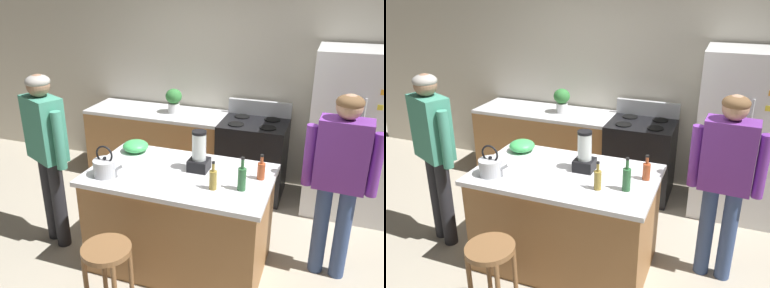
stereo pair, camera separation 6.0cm
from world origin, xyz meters
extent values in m
plane|color=#B2A893|center=(0.00, 0.00, 0.00)|extent=(14.00, 14.00, 0.00)
cube|color=beige|center=(0.00, 1.95, 1.35)|extent=(8.00, 0.10, 2.70)
cube|color=#9E6B3D|center=(0.00, 0.00, 0.43)|extent=(1.49, 0.87, 0.86)
cube|color=silver|center=(0.00, 0.00, 0.88)|extent=(1.55, 0.93, 0.04)
cube|color=#9E6B3D|center=(-0.80, 1.55, 0.43)|extent=(2.00, 0.64, 0.86)
cube|color=silver|center=(-0.80, 1.55, 0.88)|extent=(2.00, 0.64, 0.04)
cube|color=silver|center=(1.39, 1.50, 0.90)|extent=(0.90, 0.70, 1.80)
cylinder|color=#B7BABF|center=(1.35, 1.13, 0.99)|extent=(0.02, 0.02, 0.81)
cylinder|color=#B7BABF|center=(1.43, 1.13, 0.99)|extent=(0.02, 0.02, 0.81)
cube|color=yellow|center=(1.57, 1.15, 1.32)|extent=(0.05, 0.01, 0.05)
cube|color=yellow|center=(1.07, 1.15, 0.86)|extent=(0.05, 0.01, 0.05)
cube|color=orange|center=(1.10, 1.15, 0.67)|extent=(0.05, 0.01, 0.05)
cube|color=orange|center=(1.57, 1.15, 1.46)|extent=(0.05, 0.01, 0.05)
cube|color=yellow|center=(1.13, 1.15, 1.14)|extent=(0.05, 0.01, 0.05)
cube|color=black|center=(0.32, 1.52, 0.45)|extent=(0.76, 0.64, 0.90)
cube|color=black|center=(0.32, 1.20, 0.41)|extent=(0.60, 0.01, 0.24)
cube|color=#B7BABF|center=(0.32, 1.81, 0.99)|extent=(0.76, 0.06, 0.18)
cylinder|color=black|center=(0.14, 1.37, 0.91)|extent=(0.18, 0.18, 0.01)
cylinder|color=black|center=(0.50, 1.37, 0.91)|extent=(0.18, 0.18, 0.01)
cylinder|color=black|center=(0.14, 1.67, 0.91)|extent=(0.18, 0.18, 0.01)
cylinder|color=black|center=(0.50, 1.67, 0.91)|extent=(0.18, 0.18, 0.01)
cylinder|color=#26262B|center=(-1.34, -0.08, 0.45)|extent=(0.17, 0.17, 0.90)
cylinder|color=#26262B|center=(-1.18, -0.15, 0.45)|extent=(0.17, 0.17, 0.90)
cube|color=#3F8C72|center=(-1.26, -0.11, 1.19)|extent=(0.46, 0.37, 0.58)
cylinder|color=#3F8C72|center=(-1.49, -0.01, 1.14)|extent=(0.12, 0.12, 0.53)
cylinder|color=#3F8C72|center=(-1.03, -0.22, 1.14)|extent=(0.12, 0.12, 0.53)
sphere|color=#8C664C|center=(-1.26, -0.11, 1.58)|extent=(0.26, 0.26, 0.20)
ellipsoid|color=gray|center=(-1.26, -0.11, 1.62)|extent=(0.28, 0.28, 0.12)
cylinder|color=#384C7A|center=(1.36, 0.28, 0.43)|extent=(0.14, 0.14, 0.85)
cylinder|color=#384C7A|center=(1.18, 0.30, 0.43)|extent=(0.14, 0.14, 0.85)
cube|color=#723399|center=(1.27, 0.29, 1.14)|extent=(0.41, 0.24, 0.58)
cylinder|color=#723399|center=(1.52, 0.27, 1.09)|extent=(0.10, 0.10, 0.52)
cylinder|color=#723399|center=(1.02, 0.30, 1.09)|extent=(0.10, 0.10, 0.52)
sphere|color=tan|center=(1.27, 0.29, 1.53)|extent=(0.21, 0.21, 0.20)
ellipsoid|color=brown|center=(1.27, 0.29, 1.57)|extent=(0.22, 0.22, 0.12)
cylinder|color=brown|center=(-0.24, -0.83, 0.64)|extent=(0.36, 0.36, 0.04)
cylinder|color=brown|center=(-0.35, -0.72, 0.31)|extent=(0.04, 0.04, 0.62)
cylinder|color=brown|center=(-0.12, -0.72, 0.31)|extent=(0.04, 0.04, 0.62)
cylinder|color=silver|center=(-0.69, 1.55, 0.96)|extent=(0.14, 0.14, 0.12)
ellipsoid|color=#337A38|center=(-0.69, 1.55, 1.11)|extent=(0.20, 0.20, 0.18)
cube|color=black|center=(0.13, 0.11, 0.95)|extent=(0.17, 0.17, 0.10)
cylinder|color=silver|center=(0.13, 0.11, 1.12)|extent=(0.12, 0.12, 0.23)
cylinder|color=black|center=(0.13, 0.11, 1.25)|extent=(0.12, 0.12, 0.02)
cylinder|color=#2D6638|center=(0.56, -0.12, 1.00)|extent=(0.07, 0.07, 0.18)
cylinder|color=#2D6638|center=(0.56, -0.12, 1.13)|extent=(0.03, 0.03, 0.08)
cylinder|color=black|center=(0.56, -0.12, 1.17)|extent=(0.03, 0.03, 0.02)
cylinder|color=#B24C26|center=(0.66, 0.12, 0.97)|extent=(0.06, 0.06, 0.14)
cylinder|color=#B24C26|center=(0.66, 0.12, 1.07)|extent=(0.02, 0.02, 0.06)
cylinder|color=black|center=(0.66, 0.12, 1.11)|extent=(0.03, 0.03, 0.02)
cylinder|color=olive|center=(0.35, -0.18, 0.98)|extent=(0.06, 0.06, 0.15)
cylinder|color=olive|center=(0.35, -0.18, 1.09)|extent=(0.02, 0.02, 0.07)
cylinder|color=black|center=(0.35, -0.18, 1.13)|extent=(0.03, 0.03, 0.02)
ellipsoid|color=#3FB259|center=(-0.57, 0.29, 0.96)|extent=(0.24, 0.24, 0.11)
cylinder|color=#B7BABF|center=(-0.57, -0.25, 0.97)|extent=(0.20, 0.20, 0.14)
sphere|color=black|center=(-0.57, -0.25, 1.06)|extent=(0.03, 0.03, 0.03)
cylinder|color=#B7BABF|center=(-0.44, -0.25, 1.00)|extent=(0.09, 0.03, 0.08)
torus|color=black|center=(-0.57, -0.25, 1.09)|extent=(0.16, 0.02, 0.16)
camera|label=1|loc=(1.14, -2.85, 2.41)|focal=37.68mm
camera|label=2|loc=(1.20, -2.83, 2.41)|focal=37.68mm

